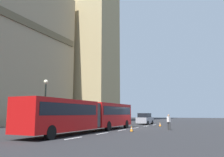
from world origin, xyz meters
name	(u,v)px	position (x,y,z in m)	size (l,w,h in m)	color
ground_plane	(133,128)	(0.00, 0.00, 0.00)	(160.00, 160.00, 0.00)	#262628
lane_centre_marking	(129,129)	(-1.18, 0.00, 0.01)	(25.20, 0.16, 0.01)	silver
articulated_bus	(89,114)	(-7.22, 1.99, 1.75)	(17.32, 2.54, 2.90)	#B20F0F
sedan_lead	(145,119)	(10.95, 1.77, 0.91)	(4.40, 1.86, 1.85)	gray
traffic_cone_west	(131,129)	(-5.00, -1.65, 0.28)	(0.36, 0.36, 0.58)	black
traffic_cone_middle	(160,124)	(5.66, -2.00, 0.28)	(0.36, 0.36, 0.58)	black
street_lamp	(45,101)	(-8.38, 6.50, 3.06)	(0.44, 0.44, 5.27)	black
pedestrian_near_cones	(169,122)	(-1.15, -4.59, 0.91)	(0.45, 0.35, 1.69)	#333333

